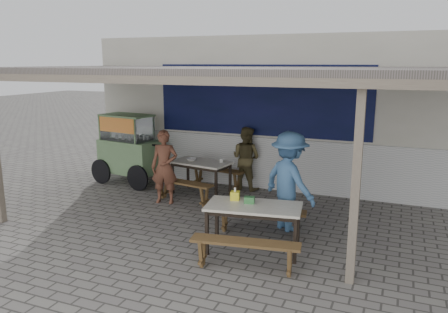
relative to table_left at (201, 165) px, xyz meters
name	(u,v)px	position (x,y,z in m)	size (l,w,h in m)	color
ground	(216,233)	(1.21, -1.97, -0.67)	(60.00, 60.00, 0.00)	slate
back_wall	(275,113)	(1.21, 1.61, 1.05)	(9.00, 1.28, 3.50)	beige
warung_roof	(236,73)	(1.23, -1.07, 2.05)	(9.00, 4.21, 2.81)	#615753
table_left	(201,165)	(0.00, 0.00, 0.00)	(1.37, 0.90, 0.75)	silver
bench_left_street	(183,187)	(-0.11, -0.66, -0.34)	(1.40, 0.50, 0.45)	brown
bench_left_wall	(217,173)	(0.11, 0.66, -0.34)	(1.40, 0.50, 0.45)	brown
table_right	(254,210)	(2.04, -2.41, 0.00)	(1.55, 0.94, 0.75)	silver
bench_right_street	(245,248)	(2.15, -3.10, -0.33)	(1.58, 0.52, 0.45)	brown
bench_right_wall	(260,215)	(1.93, -1.73, -0.33)	(1.58, 0.52, 0.45)	brown
vendor_cart	(129,146)	(-2.01, 0.17, 0.25)	(2.17, 1.04, 1.68)	#67895B
patron_street_side	(165,167)	(-0.45, -0.83, 0.10)	(0.56, 0.37, 1.54)	brown
patron_wall_side	(246,158)	(0.78, 0.78, 0.06)	(0.71, 0.55, 1.46)	brown
patron_right_table	(289,181)	(2.31, -1.30, 0.20)	(1.13, 0.65, 1.75)	teal
tissue_box	(235,196)	(1.67, -2.27, 0.15)	(0.14, 0.14, 0.14)	yellow
donation_box	(249,200)	(1.94, -2.35, 0.13)	(0.16, 0.10, 0.10)	#337339
condiment_jar	(221,160)	(0.45, 0.10, 0.12)	(0.08, 0.08, 0.09)	beige
condiment_bowl	(192,159)	(-0.23, 0.01, 0.11)	(0.22, 0.22, 0.05)	silver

